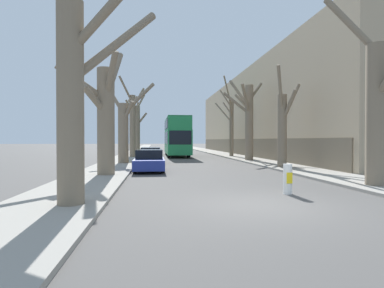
{
  "coord_description": "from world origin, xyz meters",
  "views": [
    {
      "loc": [
        -3.04,
        -8.33,
        1.9
      ],
      "look_at": [
        0.69,
        21.71,
        1.5
      ],
      "focal_mm": 28.0,
      "sensor_mm": 36.0,
      "label": 1
    }
  ],
  "objects": [
    {
      "name": "street_tree_right_2",
      "position": [
        5.29,
        17.82,
        3.89
      ],
      "size": [
        3.75,
        3.83,
        7.64
      ],
      "color": "#7A6B56",
      "rests_on": "ground"
    },
    {
      "name": "building_facade_right",
      "position": [
        12.44,
        29.52,
        5.08
      ],
      "size": [
        10.08,
        47.16,
        10.18
      ],
      "color": "tan",
      "rests_on": "ground"
    },
    {
      "name": "street_tree_left_0",
      "position": [
        -5.27,
        0.44,
        3.24
      ],
      "size": [
        3.5,
        3.64,
        6.3
      ],
      "color": "#7A6B56",
      "rests_on": "ground"
    },
    {
      "name": "street_tree_left_2",
      "position": [
        -5.45,
        15.69,
        2.91
      ],
      "size": [
        4.17,
        2.71,
        6.62
      ],
      "color": "#7A6B56",
      "rests_on": "ground"
    },
    {
      "name": "street_tree_left_4",
      "position": [
        -5.4,
        32.1,
        3.76
      ],
      "size": [
        2.81,
        3.29,
        8.19
      ],
      "color": "#7A6B56",
      "rests_on": "ground"
    },
    {
      "name": "parked_car_1",
      "position": [
        -3.38,
        15.88,
        0.63
      ],
      "size": [
        1.71,
        4.46,
        1.3
      ],
      "color": "olive",
      "rests_on": "ground"
    },
    {
      "name": "sidewalk_left",
      "position": [
        -5.94,
        50.0,
        0.06
      ],
      "size": [
        3.02,
        120.0,
        0.12
      ],
      "primitive_type": "cube",
      "color": "gray",
      "rests_on": "ground"
    },
    {
      "name": "street_tree_left_1",
      "position": [
        -5.6,
        7.59,
        3.19
      ],
      "size": [
        3.19,
        3.31,
        6.9
      ],
      "color": "#7A6B56",
      "rests_on": "ground"
    },
    {
      "name": "street_tree_left_3",
      "position": [
        -5.42,
        24.16,
        3.74
      ],
      "size": [
        2.68,
        2.55,
        8.53
      ],
      "color": "#7A6B56",
      "rests_on": "ground"
    },
    {
      "name": "street_tree_right_0",
      "position": [
        5.6,
        2.43,
        3.29
      ],
      "size": [
        3.0,
        3.8,
        7.9
      ],
      "color": "#7A6B56",
      "rests_on": "ground"
    },
    {
      "name": "street_tree_right_3",
      "position": [
        5.37,
        24.42,
        3.75
      ],
      "size": [
        1.66,
        4.25,
        8.78
      ],
      "color": "#7A6B56",
      "rests_on": "ground"
    },
    {
      "name": "parked_car_0",
      "position": [
        -3.38,
        10.13,
        0.63
      ],
      "size": [
        1.8,
        3.92,
        1.31
      ],
      "color": "navy",
      "rests_on": "ground"
    },
    {
      "name": "ground_plane",
      "position": [
        0.0,
        0.0,
        0.0
      ],
      "size": [
        300.0,
        300.0,
        0.0
      ],
      "primitive_type": "plane",
      "color": "#4C4947"
    },
    {
      "name": "double_decker_bus",
      "position": [
        -0.49,
        26.92,
        2.52
      ],
      "size": [
        2.54,
        10.43,
        4.44
      ],
      "color": "#1E7F47",
      "rests_on": "ground"
    },
    {
      "name": "sidewalk_right",
      "position": [
        5.94,
        50.0,
        0.06
      ],
      "size": [
        3.02,
        120.0,
        0.12
      ],
      "primitive_type": "cube",
      "color": "gray",
      "rests_on": "ground"
    },
    {
      "name": "traffic_bollard",
      "position": [
        1.6,
        1.68,
        0.53
      ],
      "size": [
        0.3,
        0.31,
        1.06
      ],
      "color": "white",
      "rests_on": "ground"
    },
    {
      "name": "street_tree_right_1",
      "position": [
        5.36,
        10.56,
        2.82
      ],
      "size": [
        2.28,
        1.63,
        6.6
      ],
      "color": "#7A6B56",
      "rests_on": "ground"
    }
  ]
}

